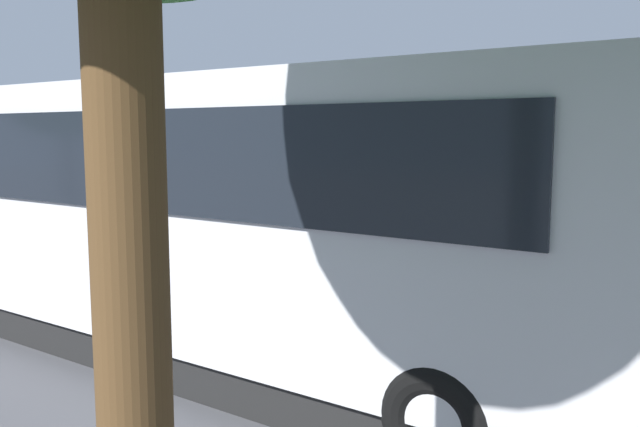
{
  "coord_description": "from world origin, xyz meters",
  "views": [
    {
      "loc": [
        -6.87,
        10.29,
        2.69
      ],
      "look_at": [
        0.06,
        -0.48,
        1.1
      ],
      "focal_mm": 36.76,
      "sensor_mm": 36.0,
      "label": 1
    }
  ],
  "objects_px": {
    "spectator_left": "(375,243)",
    "parked_motorcycle_silver": "(178,265)",
    "stunt_motorcycle": "(278,212)",
    "tour_bus": "(180,217)",
    "spectator_far_left": "(432,248)",
    "traffic_cone": "(322,239)",
    "spectator_far_right": "(217,229)",
    "spectator_right": "(262,230)",
    "spectator_centre": "(308,240)"
  },
  "relations": [
    {
      "from": "spectator_left",
      "to": "parked_motorcycle_silver",
      "type": "bearing_deg",
      "value": 12.33
    },
    {
      "from": "stunt_motorcycle",
      "to": "tour_bus",
      "type": "bearing_deg",
      "value": 118.75
    },
    {
      "from": "spectator_far_left",
      "to": "stunt_motorcycle",
      "type": "bearing_deg",
      "value": -37.81
    },
    {
      "from": "spectator_left",
      "to": "traffic_cone",
      "type": "bearing_deg",
      "value": -48.37
    },
    {
      "from": "spectator_far_left",
      "to": "spectator_far_right",
      "type": "height_order",
      "value": "spectator_far_right"
    },
    {
      "from": "spectator_right",
      "to": "traffic_cone",
      "type": "distance_m",
      "value": 3.88
    },
    {
      "from": "spectator_left",
      "to": "spectator_right",
      "type": "relative_size",
      "value": 1.0
    },
    {
      "from": "spectator_far_left",
      "to": "spectator_left",
      "type": "height_order",
      "value": "spectator_left"
    },
    {
      "from": "traffic_cone",
      "to": "stunt_motorcycle",
      "type": "bearing_deg",
      "value": -32.48
    },
    {
      "from": "spectator_far_left",
      "to": "traffic_cone",
      "type": "bearing_deg",
      "value": -40.51
    },
    {
      "from": "spectator_left",
      "to": "tour_bus",
      "type": "bearing_deg",
      "value": 64.46
    },
    {
      "from": "spectator_centre",
      "to": "spectator_far_right",
      "type": "distance_m",
      "value": 1.85
    },
    {
      "from": "spectator_left",
      "to": "spectator_right",
      "type": "xyz_separation_m",
      "value": [
        2.18,
        -0.07,
        0.01
      ]
    },
    {
      "from": "tour_bus",
      "to": "spectator_left",
      "type": "bearing_deg",
      "value": -115.54
    },
    {
      "from": "tour_bus",
      "to": "spectator_left",
      "type": "distance_m",
      "value": 3.06
    },
    {
      "from": "spectator_far_left",
      "to": "spectator_far_right",
      "type": "xyz_separation_m",
      "value": [
        3.9,
        0.22,
        0.0
      ]
    },
    {
      "from": "tour_bus",
      "to": "spectator_far_left",
      "type": "xyz_separation_m",
      "value": [
        -2.14,
        -2.88,
        -0.61
      ]
    },
    {
      "from": "spectator_left",
      "to": "spectator_centre",
      "type": "relative_size",
      "value": 1.06
    },
    {
      "from": "spectator_right",
      "to": "parked_motorcycle_silver",
      "type": "bearing_deg",
      "value": 34.88
    },
    {
      "from": "spectator_centre",
      "to": "stunt_motorcycle",
      "type": "xyz_separation_m",
      "value": [
        4.42,
        -5.19,
        -0.38
      ]
    },
    {
      "from": "tour_bus",
      "to": "spectator_right",
      "type": "xyz_separation_m",
      "value": [
        0.89,
        -2.78,
        -0.59
      ]
    },
    {
      "from": "spectator_left",
      "to": "spectator_centre",
      "type": "bearing_deg",
      "value": -0.13
    },
    {
      "from": "spectator_right",
      "to": "stunt_motorcycle",
      "type": "relative_size",
      "value": 0.86
    },
    {
      "from": "tour_bus",
      "to": "spectator_centre",
      "type": "xyz_separation_m",
      "value": [
        -0.09,
        -2.71,
        -0.65
      ]
    },
    {
      "from": "spectator_far_left",
      "to": "stunt_motorcycle",
      "type": "distance_m",
      "value": 8.2
    },
    {
      "from": "spectator_far_left",
      "to": "traffic_cone",
      "type": "distance_m",
      "value": 5.5
    },
    {
      "from": "tour_bus",
      "to": "spectator_left",
      "type": "height_order",
      "value": "tour_bus"
    },
    {
      "from": "spectator_centre",
      "to": "parked_motorcycle_silver",
      "type": "relative_size",
      "value": 0.81
    },
    {
      "from": "spectator_left",
      "to": "stunt_motorcycle",
      "type": "distance_m",
      "value": 7.67
    },
    {
      "from": "spectator_centre",
      "to": "stunt_motorcycle",
      "type": "bearing_deg",
      "value": -49.58
    },
    {
      "from": "spectator_centre",
      "to": "spectator_far_right",
      "type": "height_order",
      "value": "spectator_far_right"
    },
    {
      "from": "spectator_left",
      "to": "spectator_right",
      "type": "height_order",
      "value": "spectator_right"
    },
    {
      "from": "spectator_far_right",
      "to": "stunt_motorcycle",
      "type": "height_order",
      "value": "spectator_far_right"
    },
    {
      "from": "spectator_left",
      "to": "spectator_centre",
      "type": "xyz_separation_m",
      "value": [
        1.21,
        -0.0,
        -0.06
      ]
    },
    {
      "from": "parked_motorcycle_silver",
      "to": "traffic_cone",
      "type": "height_order",
      "value": "parked_motorcycle_silver"
    },
    {
      "from": "spectator_centre",
      "to": "parked_motorcycle_silver",
      "type": "distance_m",
      "value": 2.31
    },
    {
      "from": "spectator_far_left",
      "to": "spectator_centre",
      "type": "bearing_deg",
      "value": 4.69
    },
    {
      "from": "spectator_far_left",
      "to": "spectator_far_right",
      "type": "distance_m",
      "value": 3.91
    },
    {
      "from": "spectator_far_left",
      "to": "parked_motorcycle_silver",
      "type": "xyz_separation_m",
      "value": [
        4.18,
        0.9,
        -0.55
      ]
    },
    {
      "from": "spectator_left",
      "to": "spectator_far_right",
      "type": "relative_size",
      "value": 1.01
    },
    {
      "from": "spectator_right",
      "to": "spectator_left",
      "type": "bearing_deg",
      "value": 178.04
    },
    {
      "from": "tour_bus",
      "to": "spectator_far_right",
      "type": "relative_size",
      "value": 6.64
    },
    {
      "from": "tour_bus",
      "to": "spectator_centre",
      "type": "height_order",
      "value": "tour_bus"
    },
    {
      "from": "parked_motorcycle_silver",
      "to": "stunt_motorcycle",
      "type": "height_order",
      "value": "stunt_motorcycle"
    },
    {
      "from": "stunt_motorcycle",
      "to": "parked_motorcycle_silver",
      "type": "bearing_deg",
      "value": 111.16
    },
    {
      "from": "spectator_right",
      "to": "spectator_far_right",
      "type": "bearing_deg",
      "value": 7.86
    },
    {
      "from": "tour_bus",
      "to": "spectator_far_right",
      "type": "xyz_separation_m",
      "value": [
        1.77,
        -2.66,
        -0.61
      ]
    },
    {
      "from": "tour_bus",
      "to": "spectator_far_left",
      "type": "height_order",
      "value": "tour_bus"
    },
    {
      "from": "stunt_motorcycle",
      "to": "traffic_cone",
      "type": "xyz_separation_m",
      "value": [
        -2.33,
        1.48,
        -0.31
      ]
    },
    {
      "from": "traffic_cone",
      "to": "spectator_far_left",
      "type": "bearing_deg",
      "value": 139.49
    }
  ]
}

